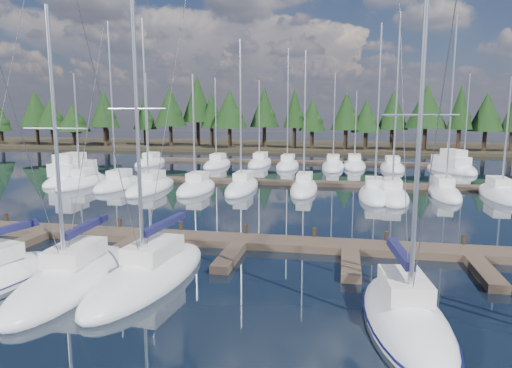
% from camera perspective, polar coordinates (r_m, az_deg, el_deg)
% --- Properties ---
extents(ground, '(260.00, 260.00, 0.00)m').
position_cam_1_polar(ground, '(37.58, 2.26, -2.42)').
color(ground, black).
rests_on(ground, ground).
extents(far_shore, '(220.00, 30.00, 0.60)m').
position_cam_1_polar(far_shore, '(96.84, 7.62, 4.71)').
color(far_shore, '#30281A').
rests_on(far_shore, ground).
extents(main_dock, '(44.00, 6.13, 0.90)m').
position_cam_1_polar(main_dock, '(25.45, -2.06, -7.51)').
color(main_dock, '#4D3E30').
rests_on(main_dock, ground).
extents(back_docks, '(50.00, 21.80, 0.40)m').
position_cam_1_polar(back_docks, '(56.74, 5.23, 1.64)').
color(back_docks, '#4D3E30').
rests_on(back_docks, ground).
extents(front_sailboat_2, '(3.51, 9.20, 12.33)m').
position_cam_1_polar(front_sailboat_2, '(21.70, -22.05, -10.96)').
color(front_sailboat_2, white).
rests_on(front_sailboat_2, ground).
extents(front_sailboat_3, '(3.85, 9.55, 13.75)m').
position_cam_1_polar(front_sailboat_3, '(21.15, -13.18, -11.02)').
color(front_sailboat_3, white).
rests_on(front_sailboat_3, ground).
extents(front_sailboat_4, '(3.63, 8.34, 13.33)m').
position_cam_1_polar(front_sailboat_4, '(17.48, 18.21, -15.63)').
color(front_sailboat_4, white).
rests_on(front_sailboat_4, ground).
extents(back_sailboat_rows, '(44.67, 32.61, 16.66)m').
position_cam_1_polar(back_sailboat_rows, '(52.28, 4.38, 1.10)').
color(back_sailboat_rows, white).
rests_on(back_sailboat_rows, ground).
extents(motor_yacht_left, '(3.54, 10.14, 5.05)m').
position_cam_1_polar(motor_yacht_left, '(53.11, -21.86, 0.90)').
color(motor_yacht_left, white).
rests_on(motor_yacht_left, ground).
extents(motor_yacht_right, '(6.35, 9.73, 4.63)m').
position_cam_1_polar(motor_yacht_right, '(62.68, 23.14, 1.94)').
color(motor_yacht_right, white).
rests_on(motor_yacht_right, ground).
extents(tree_line, '(184.08, 12.08, 14.11)m').
position_cam_1_polar(tree_line, '(87.01, 5.76, 9.03)').
color(tree_line, black).
rests_on(tree_line, far_shore).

